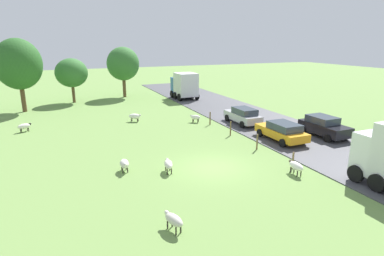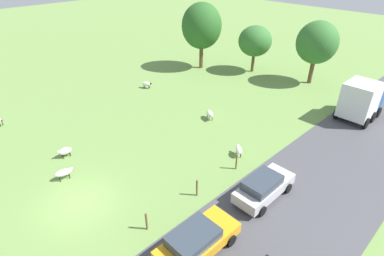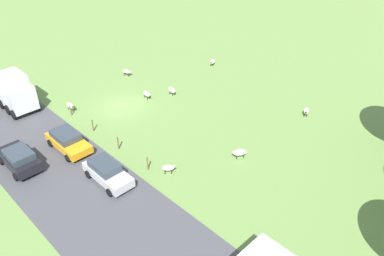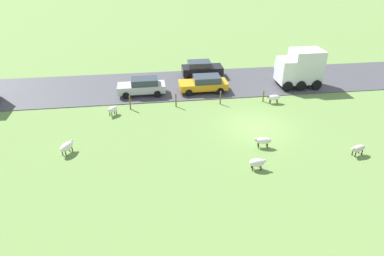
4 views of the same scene
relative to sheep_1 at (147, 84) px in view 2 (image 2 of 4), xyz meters
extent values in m
plane|color=#6B8E47|center=(11.67, -13.94, -0.50)|extent=(160.00, 160.00, 0.00)
ellipsoid|color=brown|center=(-1.86, -14.28, 0.09)|extent=(0.31, 0.28, 0.20)
cylinder|color=#2D2823|center=(-2.12, -14.27, -0.35)|extent=(0.07, 0.07, 0.30)
cylinder|color=#2D2823|center=(-2.00, -14.50, -0.35)|extent=(0.07, 0.07, 0.30)
ellipsoid|color=silver|center=(-0.02, -0.01, 0.00)|extent=(1.18, 0.90, 0.47)
ellipsoid|color=black|center=(0.45, 0.22, 0.11)|extent=(0.31, 0.28, 0.20)
cylinder|color=#2D2823|center=(0.19, 0.24, -0.33)|extent=(0.07, 0.07, 0.32)
cylinder|color=#2D2823|center=(0.31, 0.01, -0.33)|extent=(0.07, 0.07, 0.32)
cylinder|color=#2D2823|center=(-0.34, -0.02, -0.33)|extent=(0.07, 0.07, 0.32)
cylinder|color=#2D2823|center=(-0.23, -0.26, -0.33)|extent=(0.07, 0.07, 0.32)
ellipsoid|color=white|center=(9.83, -0.19, 0.04)|extent=(1.25, 1.03, 0.53)
ellipsoid|color=silver|center=(10.29, -0.46, 0.16)|extent=(0.32, 0.29, 0.20)
cylinder|color=#2D2823|center=(10.17, -0.22, -0.33)|extent=(0.07, 0.07, 0.34)
cylinder|color=#2D2823|center=(10.02, -0.47, -0.33)|extent=(0.07, 0.07, 0.34)
cylinder|color=#2D2823|center=(9.63, 0.10, -0.33)|extent=(0.07, 0.07, 0.34)
cylinder|color=#2D2823|center=(9.48, -0.15, -0.33)|extent=(0.07, 0.07, 0.34)
ellipsoid|color=white|center=(15.31, -2.84, 0.02)|extent=(1.00, 0.96, 0.46)
ellipsoid|color=silver|center=(14.98, -2.54, 0.12)|extent=(0.31, 0.31, 0.20)
cylinder|color=#2D2823|center=(15.03, -2.76, -0.33)|extent=(0.07, 0.07, 0.34)
cylinder|color=#2D2823|center=(15.20, -2.57, -0.33)|extent=(0.07, 0.07, 0.34)
cylinder|color=#2D2823|center=(15.41, -3.10, -0.33)|extent=(0.07, 0.07, 0.34)
cylinder|color=#2D2823|center=(15.58, -2.91, -0.33)|extent=(0.07, 0.07, 0.34)
ellipsoid|color=silver|center=(6.36, -12.30, 0.00)|extent=(0.60, 1.00, 0.53)
ellipsoid|color=silver|center=(6.32, -12.75, 0.12)|extent=(0.20, 0.27, 0.20)
cylinder|color=#2D2823|center=(6.48, -12.57, -0.35)|extent=(0.07, 0.07, 0.30)
cylinder|color=#2D2823|center=(6.19, -12.55, -0.35)|extent=(0.07, 0.07, 0.30)
cylinder|color=#2D2823|center=(6.52, -12.05, -0.35)|extent=(0.07, 0.07, 0.30)
cylinder|color=#2D2823|center=(6.23, -12.02, -0.35)|extent=(0.07, 0.07, 0.30)
ellipsoid|color=silver|center=(8.80, -13.52, 0.04)|extent=(0.66, 1.18, 0.47)
ellipsoid|color=silver|center=(8.89, -13.00, 0.14)|extent=(0.22, 0.29, 0.20)
cylinder|color=#2D2823|center=(8.72, -13.19, -0.32)|extent=(0.07, 0.07, 0.36)
cylinder|color=#2D2823|center=(8.98, -13.24, -0.32)|extent=(0.07, 0.07, 0.36)
cylinder|color=#2D2823|center=(8.62, -13.80, -0.32)|extent=(0.07, 0.07, 0.36)
cylinder|color=#2D2823|center=(8.87, -13.85, -0.32)|extent=(0.07, 0.07, 0.36)
cylinder|color=brown|center=(-0.62, 9.28, 1.12)|extent=(0.48, 0.48, 3.24)
ellipsoid|color=#285B23|center=(-0.62, 9.28, 4.83)|extent=(4.94, 4.94, 5.56)
cylinder|color=brown|center=(11.86, 14.62, 0.98)|extent=(0.46, 0.46, 2.95)
ellipsoid|color=#336B2D|center=(11.86, 14.62, 4.19)|extent=(4.49, 4.49, 4.63)
cylinder|color=brown|center=(4.90, 12.96, 0.74)|extent=(0.37, 0.37, 2.47)
ellipsoid|color=#336B2D|center=(4.90, 12.96, 3.34)|extent=(4.03, 4.03, 3.65)
cylinder|color=brown|center=(16.20, -12.08, 0.10)|extent=(0.12, 0.12, 1.19)
cylinder|color=brown|center=(16.20, -8.16, 0.12)|extent=(0.12, 0.12, 1.23)
cylinder|color=brown|center=(16.20, -4.24, 0.13)|extent=(0.12, 0.12, 1.26)
cube|color=#1E4C99|center=(19.12, 11.21, 1.19)|extent=(2.56, 1.20, 2.30)
cube|color=silver|center=(19.12, 9.14, 1.58)|extent=(2.56, 2.94, 3.07)
cylinder|color=black|center=(17.84, 11.21, 0.04)|extent=(0.30, 0.96, 0.96)
cylinder|color=black|center=(20.40, 11.21, 0.04)|extent=(0.30, 0.96, 0.96)
cylinder|color=black|center=(17.84, 9.87, 0.04)|extent=(0.30, 0.96, 0.96)
cylinder|color=black|center=(20.40, 9.87, 0.04)|extent=(0.30, 0.96, 0.96)
cylinder|color=black|center=(17.84, 8.26, 0.04)|extent=(0.30, 0.96, 0.96)
cylinder|color=black|center=(20.40, 8.26, 0.04)|extent=(0.30, 0.96, 0.96)
cube|color=#B7B7BC|center=(19.19, -5.23, 0.23)|extent=(1.75, 4.38, 0.69)
cube|color=#333D47|center=(19.19, -5.55, 0.85)|extent=(1.54, 2.41, 0.56)
cylinder|color=black|center=(18.31, -3.80, -0.12)|extent=(0.22, 0.64, 0.64)
cylinder|color=black|center=(20.07, -3.80, -0.12)|extent=(0.22, 0.64, 0.64)
cylinder|color=black|center=(18.31, -6.65, -0.12)|extent=(0.22, 0.64, 0.64)
cylinder|color=black|center=(20.07, -6.65, -0.12)|extent=(0.22, 0.64, 0.64)
cube|color=orange|center=(19.19, -11.04, 0.20)|extent=(1.95, 4.55, 0.63)
cube|color=#333D47|center=(19.19, -11.38, 0.79)|extent=(1.71, 2.50, 0.56)
cylinder|color=black|center=(18.21, -9.56, -0.12)|extent=(0.22, 0.64, 0.64)
cylinder|color=black|center=(20.16, -9.56, -0.12)|extent=(0.22, 0.64, 0.64)
cylinder|color=black|center=(18.21, -12.51, -0.12)|extent=(0.22, 0.64, 0.64)
camera|label=1|loc=(3.06, -30.63, 7.29)|focal=29.63mm
camera|label=2|loc=(26.56, -18.59, 13.11)|focal=28.73mm
camera|label=3|loc=(30.30, 15.03, 18.78)|focal=35.94mm
camera|label=4|loc=(-9.94, -5.98, 11.92)|focal=31.03mm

